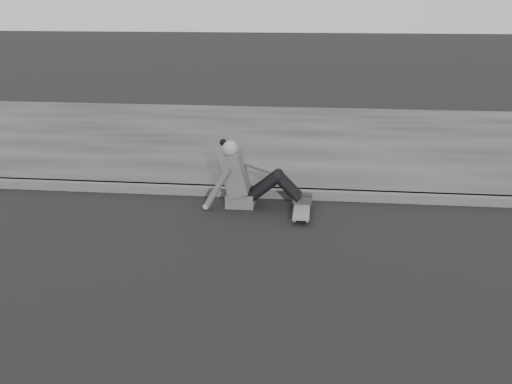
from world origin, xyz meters
TOP-DOWN VIEW (x-y plane):
  - ground at (0.00, 0.00)m, footprint 80.00×80.00m
  - curb at (0.00, 2.58)m, footprint 24.00×0.16m
  - sidewalk at (0.00, 5.60)m, footprint 24.00×6.00m
  - skateboard at (0.70, 1.96)m, footprint 0.20×0.78m
  - seated_woman at (-0.04, 2.21)m, footprint 1.38×0.46m

SIDE VIEW (x-z plane):
  - ground at x=0.00m, z-range 0.00..0.00m
  - curb at x=0.00m, z-range 0.00..0.12m
  - sidewalk at x=0.00m, z-range 0.00..0.12m
  - skateboard at x=0.70m, z-range 0.03..0.12m
  - seated_woman at x=-0.04m, z-range -0.08..0.80m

